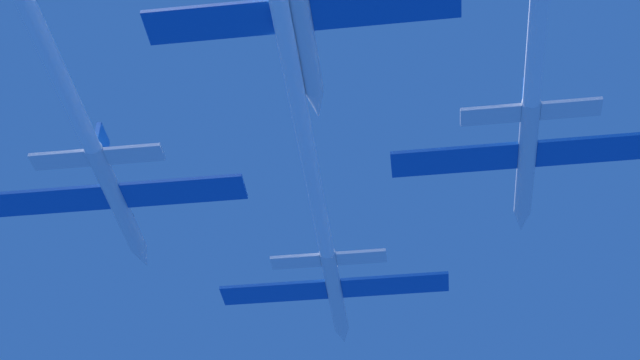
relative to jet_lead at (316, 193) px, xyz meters
name	(u,v)px	position (x,y,z in m)	size (l,w,h in m)	color
jet_lead	(316,193)	(0.00, 0.00, 0.00)	(17.03, 46.24, 2.82)	silver
jet_left_wing	(57,69)	(-12.84, -13.25, -0.55)	(17.03, 46.03, 2.82)	silver
jet_right_wing	(538,14)	(13.56, -13.38, 0.30)	(17.03, 46.29, 2.82)	silver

